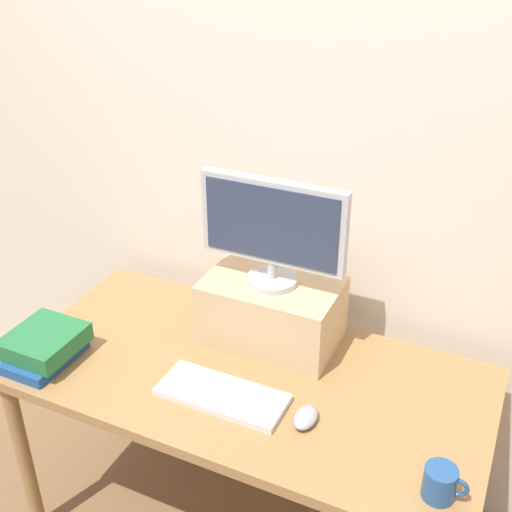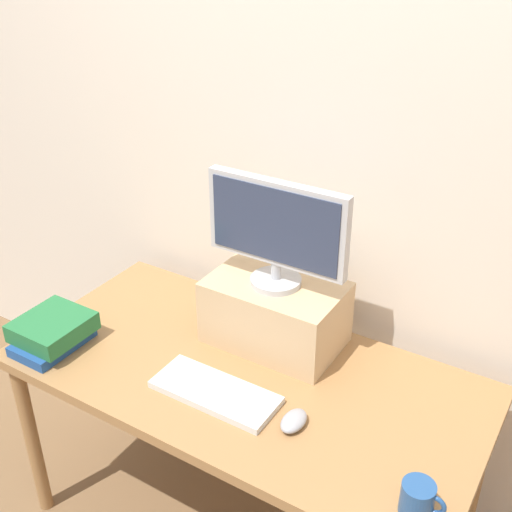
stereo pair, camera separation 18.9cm
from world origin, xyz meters
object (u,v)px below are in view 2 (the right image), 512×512
Objects in this scene: computer_monitor at (276,229)px; computer_mouse at (294,421)px; desk at (244,389)px; keyboard at (215,392)px; book_stack at (53,332)px; riser_box at (274,312)px; coffee_mug at (418,499)px.

computer_monitor reaches higher than computer_mouse.
keyboard is at bearing -95.34° from desk.
desk is at bearing 19.03° from book_stack.
computer_mouse reaches higher than keyboard.
book_stack reaches higher than computer_mouse.
riser_box is 0.31m from computer_monitor.
desk is 0.52m from computer_monitor.
computer_monitor is (0.00, -0.00, 0.31)m from riser_box.
riser_box is 3.89× the size of coffee_mug.
computer_monitor is at bearing 146.82° from coffee_mug.
coffee_mug is at bearing -19.72° from desk.
computer_mouse is 0.42× the size of book_stack.
book_stack is at bearing -160.97° from desk.
coffee_mug is (0.65, -0.09, 0.03)m from keyboard.
riser_box is at bearing 33.51° from book_stack.
book_stack is (-0.60, -0.07, 0.04)m from keyboard.
desk is at bearing 160.28° from coffee_mug.
desk is 3.85× the size of keyboard.
book_stack is (-0.61, -0.21, 0.12)m from desk.
keyboard is 3.47× the size of coffee_mug.
riser_box is at bearing 146.73° from coffee_mug.
book_stack is at bearing -174.50° from computer_mouse.
coffee_mug is at bearing -33.18° from computer_monitor.
computer_monitor reaches higher than coffee_mug.
riser_box is at bearing 90.00° from computer_monitor.
desk is 3.43× the size of riser_box.
desk is 6.05× the size of book_stack.
coffee_mug is (0.64, -0.42, -0.07)m from riser_box.
computer_monitor is 0.57m from computer_mouse.
keyboard is at bearing 172.07° from coffee_mug.
desk is 0.66m from book_stack.
computer_mouse is (0.25, -0.32, -0.40)m from computer_monitor.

